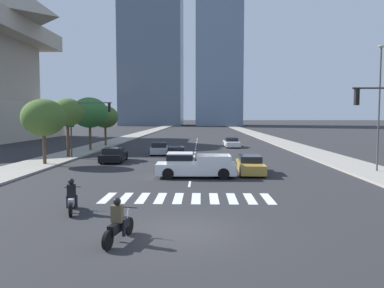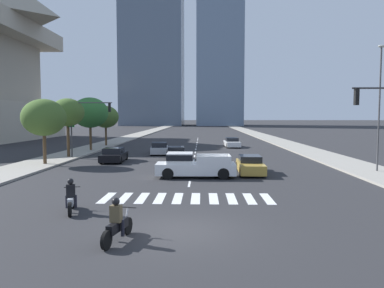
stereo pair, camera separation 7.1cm
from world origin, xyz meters
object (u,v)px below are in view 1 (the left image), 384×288
object	(u,v)px
pickup_truck	(192,165)
street_tree_fourth	(105,117)
motorcycle_third	(72,199)
street_tree_second	(67,113)
sedan_silver_1	(159,149)
sedan_black_4	(114,155)
traffic_signal_far	(86,117)
sedan_black_3	(176,154)
sedan_gold_0	(250,165)
street_lamp_east	(379,100)
street_tree_nearest	(44,118)
motorcycle_lead	(118,224)
street_tree_third	(90,113)
sedan_white_2	(231,143)

from	to	relation	value
pickup_truck	street_tree_fourth	xyz separation A→B (m)	(-12.49, 25.82, 3.22)
motorcycle_third	street_tree_second	world-z (taller)	street_tree_second
pickup_truck	street_tree_fourth	world-z (taller)	street_tree_fourth
street_tree_fourth	motorcycle_third	bearing A→B (deg)	-77.85
sedan_silver_1	street_tree_fourth	world-z (taller)	street_tree_fourth
sedan_black_4	traffic_signal_far	world-z (taller)	traffic_signal_far
sedan_silver_1	street_tree_second	distance (m)	10.26
traffic_signal_far	sedan_black_3	bearing A→B (deg)	-5.33
sedan_gold_0	street_lamp_east	distance (m)	10.39
traffic_signal_far	street_tree_nearest	xyz separation A→B (m)	(-1.91, -5.39, -0.03)
motorcycle_lead	sedan_gold_0	bearing A→B (deg)	-9.99
street_lamp_east	street_tree_third	distance (m)	30.70
sedan_white_2	traffic_signal_far	world-z (taller)	traffic_signal_far
sedan_gold_0	street_tree_second	distance (m)	19.56
sedan_white_2	street_tree_fourth	world-z (taller)	street_tree_fourth
sedan_gold_0	street_tree_fourth	size ratio (longest dim) A/B	0.88
motorcycle_third	street_lamp_east	bearing A→B (deg)	-72.59
motorcycle_lead	pickup_truck	size ratio (longest dim) A/B	0.40
motorcycle_lead	street_tree_fourth	xyz separation A→B (m)	(-10.41, 38.86, 3.45)
motorcycle_lead	street_tree_fourth	distance (m)	40.38
street_tree_second	sedan_silver_1	bearing A→B (deg)	26.13
sedan_black_3	street_tree_fourth	xyz separation A→B (m)	(-10.69, 15.44, 3.46)
street_lamp_east	sedan_black_3	bearing A→B (deg)	152.14
street_tree_nearest	sedan_white_2	bearing A→B (deg)	48.15
sedan_white_2	street_lamp_east	distance (m)	24.76
sedan_gold_0	street_lamp_east	bearing A→B (deg)	93.88
motorcycle_lead	street_tree_third	bearing A→B (deg)	30.86
sedan_gold_0	street_tree_nearest	bearing A→B (deg)	-101.84
motorcycle_lead	traffic_signal_far	world-z (taller)	traffic_signal_far
pickup_truck	street_tree_third	distance (m)	22.83
motorcycle_third	sedan_white_2	distance (m)	35.68
motorcycle_third	street_tree_fourth	size ratio (longest dim) A/B	0.37
motorcycle_lead	street_lamp_east	bearing A→B (deg)	-32.57
motorcycle_third	street_tree_second	xyz separation A→B (m)	(-7.57, 20.74, 3.90)
sedan_black_4	street_tree_fourth	size ratio (longest dim) A/B	0.86
sedan_black_3	sedan_black_4	bearing A→B (deg)	103.30
pickup_truck	sedan_gold_0	world-z (taller)	pickup_truck
sedan_gold_0	street_tree_fourth	xyz separation A→B (m)	(-16.67, 23.91, 3.44)
sedan_gold_0	sedan_black_3	bearing A→B (deg)	-143.44
sedan_black_4	street_tree_second	distance (m)	7.10
pickup_truck	street_tree_second	size ratio (longest dim) A/B	0.93
motorcycle_lead	street_tree_third	distance (m)	33.68
sedan_white_2	sedan_black_4	xyz separation A→B (m)	(-11.99, -16.50, 0.01)
motorcycle_lead	sedan_gold_0	size ratio (longest dim) A/B	0.45
motorcycle_lead	street_tree_second	world-z (taller)	street_tree_second
motorcycle_third	street_tree_second	size ratio (longest dim) A/B	0.35
street_tree_fourth	pickup_truck	bearing A→B (deg)	-64.18
motorcycle_lead	street_tree_second	size ratio (longest dim) A/B	0.38
motorcycle_third	street_tree_third	world-z (taller)	street_tree_third
street_tree_second	street_tree_third	xyz separation A→B (m)	(0.00, 7.37, 0.06)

